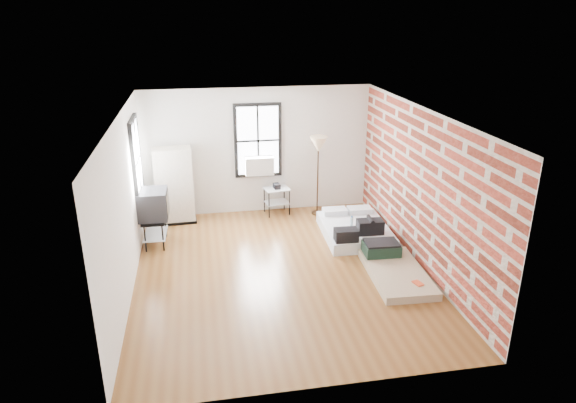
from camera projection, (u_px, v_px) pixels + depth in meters
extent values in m
plane|color=brown|center=(280.00, 272.00, 9.06)|extent=(6.00, 6.00, 0.00)
cube|color=silver|center=(258.00, 151.00, 11.33)|extent=(5.00, 0.01, 2.80)
cube|color=silver|center=(323.00, 288.00, 5.81)|extent=(5.00, 0.01, 2.80)
cube|color=silver|center=(125.00, 207.00, 8.15)|extent=(0.01, 6.00, 2.80)
cube|color=maroon|center=(421.00, 189.00, 8.98)|extent=(0.02, 6.00, 2.80)
cube|color=white|center=(279.00, 114.00, 8.07)|extent=(5.00, 6.00, 0.01)
cube|color=white|center=(258.00, 141.00, 11.19)|extent=(0.90, 0.02, 1.50)
cube|color=black|center=(236.00, 141.00, 11.13)|extent=(0.07, 0.08, 1.64)
cube|color=black|center=(280.00, 140.00, 11.29)|extent=(0.07, 0.08, 1.64)
cube|color=black|center=(257.00, 105.00, 10.93)|extent=(0.90, 0.08, 0.07)
cube|color=black|center=(259.00, 175.00, 11.49)|extent=(0.90, 0.08, 0.07)
cube|color=black|center=(258.00, 141.00, 11.19)|extent=(0.04, 0.02, 1.50)
cube|color=black|center=(258.00, 141.00, 11.19)|extent=(0.90, 0.02, 0.04)
cube|color=silver|center=(259.00, 165.00, 11.27)|extent=(0.62, 0.30, 0.40)
cube|color=white|center=(137.00, 161.00, 9.73)|extent=(0.02, 0.90, 1.50)
cube|color=black|center=(134.00, 168.00, 9.28)|extent=(0.08, 0.07, 1.64)
cube|color=black|center=(139.00, 154.00, 10.17)|extent=(0.08, 0.07, 1.64)
cube|color=black|center=(132.00, 120.00, 9.45)|extent=(0.08, 0.90, 0.07)
cube|color=black|center=(140.00, 199.00, 10.00)|extent=(0.08, 0.90, 0.07)
cube|color=black|center=(138.00, 161.00, 9.73)|extent=(0.02, 0.04, 1.50)
cube|color=black|center=(138.00, 161.00, 9.73)|extent=(0.02, 0.90, 0.04)
cube|color=white|center=(355.00, 230.00, 10.46)|extent=(1.35, 1.78, 0.23)
cube|color=white|center=(335.00, 211.00, 11.00)|extent=(0.51, 0.34, 0.11)
cube|color=white|center=(360.00, 210.00, 11.07)|extent=(0.51, 0.34, 0.11)
cube|color=black|center=(370.00, 227.00, 10.01)|extent=(0.51, 0.31, 0.27)
cylinder|color=black|center=(371.00, 219.00, 9.96)|extent=(0.09, 0.32, 0.07)
cube|color=black|center=(346.00, 235.00, 9.69)|extent=(0.45, 0.29, 0.24)
cylinder|color=silver|center=(352.00, 222.00, 10.33)|extent=(0.06, 0.06, 0.20)
cylinder|color=#175AA6|center=(352.00, 217.00, 10.29)|extent=(0.03, 0.03, 0.03)
cube|color=tan|center=(397.00, 273.00, 8.86)|extent=(1.00, 1.78, 0.14)
cube|color=black|center=(381.00, 249.00, 9.39)|extent=(0.66, 0.49, 0.20)
cube|color=black|center=(382.00, 243.00, 9.34)|extent=(0.62, 0.45, 0.04)
cube|color=#D54622|center=(418.00, 283.00, 8.39)|extent=(0.16, 0.21, 0.02)
cube|color=black|center=(177.00, 220.00, 11.19)|extent=(0.85, 0.51, 0.06)
cube|color=#EEDFC8|center=(174.00, 184.00, 10.89)|extent=(0.81, 0.48, 1.59)
cylinder|color=black|center=(269.00, 205.00, 11.29)|extent=(0.02, 0.02, 0.59)
cylinder|color=black|center=(289.00, 203.00, 11.43)|extent=(0.02, 0.02, 0.59)
cylinder|color=black|center=(264.00, 200.00, 11.61)|extent=(0.02, 0.02, 0.59)
cylinder|color=black|center=(284.00, 197.00, 11.76)|extent=(0.02, 0.02, 0.59)
cube|color=silver|center=(277.00, 189.00, 11.42)|extent=(0.60, 0.51, 0.02)
cube|color=silver|center=(277.00, 202.00, 11.53)|extent=(0.58, 0.49, 0.02)
cube|color=black|center=(277.00, 186.00, 11.39)|extent=(0.16, 0.21, 0.11)
cylinder|color=#322110|center=(317.00, 213.00, 11.62)|extent=(0.25, 0.25, 0.03)
cylinder|color=#322110|center=(318.00, 180.00, 11.35)|extent=(0.03, 0.03, 1.53)
cone|color=tan|center=(318.00, 144.00, 11.06)|extent=(0.38, 0.38, 0.34)
cylinder|color=black|center=(145.00, 239.00, 9.70)|extent=(0.03, 0.03, 0.55)
cylinder|color=black|center=(163.00, 238.00, 9.75)|extent=(0.03, 0.03, 0.55)
cylinder|color=black|center=(149.00, 225.00, 10.31)|extent=(0.03, 0.03, 0.55)
cylinder|color=black|center=(165.00, 224.00, 10.36)|extent=(0.03, 0.03, 0.55)
cube|color=black|center=(154.00, 218.00, 9.94)|extent=(0.46, 0.80, 0.03)
cube|color=silver|center=(156.00, 234.00, 10.05)|extent=(0.44, 0.78, 0.02)
cube|color=black|center=(153.00, 204.00, 9.83)|extent=(0.57, 0.65, 0.55)
cube|color=black|center=(168.00, 203.00, 9.87)|extent=(0.03, 0.53, 0.44)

